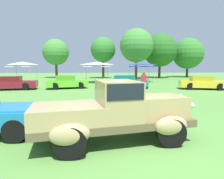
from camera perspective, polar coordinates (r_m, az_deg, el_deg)
ground_plane at (r=5.73m, az=5.89°, el=-14.44°), size 120.00×120.00×0.00m
feature_pickup_truck at (r=5.26m, az=0.87°, el=-6.47°), size 4.51×2.41×1.70m
show_car_burgundy at (r=19.47m, az=-28.00°, el=1.70°), size 4.51×2.38×1.22m
show_car_lime at (r=18.71m, az=-13.48°, el=2.14°), size 4.17×2.63×1.22m
show_car_teal at (r=18.99m, az=4.26°, el=2.38°), size 4.66×2.92×1.22m
show_car_yellow at (r=19.46m, az=25.58°, el=1.83°), size 4.42×2.72×1.22m
spectator_between_cars at (r=15.36m, az=9.52°, el=2.42°), size 0.46×0.43×1.69m
canopy_tent_left_field at (r=27.17m, az=-25.33°, el=6.93°), size 3.01×3.01×2.71m
canopy_tent_center_field at (r=24.95m, az=-4.60°, el=7.63°), size 3.36×3.36×2.71m
canopy_tent_right_field at (r=26.47m, az=8.93°, el=7.52°), size 3.10×3.10×2.71m
treeline_far_left at (r=37.30m, az=-16.52°, el=10.69°), size 4.82×4.82×7.17m
treeline_mid_left at (r=34.55m, az=-2.68°, el=11.83°), size 4.43×4.43×7.31m
treeline_center at (r=32.26m, az=7.34°, el=12.94°), size 5.50×5.50×8.30m
treeline_mid_right at (r=36.52m, az=14.22°, el=11.39°), size 6.07×6.07×8.14m
treeline_far_right at (r=40.97m, az=21.83°, el=10.02°), size 6.02×6.02×7.70m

